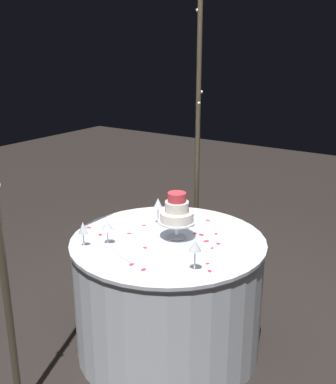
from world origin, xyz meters
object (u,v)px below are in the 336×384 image
wine_glass_1 (107,227)px  wine_glass_2 (158,205)px  decorative_arch (120,96)px  main_table (168,294)px  wine_glass_0 (195,247)px  wine_glass_3 (189,213)px  tiered_cake (177,212)px  cake_knife (117,253)px  wine_glass_4 (83,229)px

wine_glass_1 → wine_glass_2: wine_glass_2 is taller
decorative_arch → main_table: (0.00, -0.33, -1.19)m
wine_glass_0 → wine_glass_3: size_ratio=1.28×
decorative_arch → tiered_cake: size_ratio=8.73×
wine_glass_3 → wine_glass_1: bearing=151.4°
cake_knife → wine_glass_0: bearing=-81.7°
wine_glass_0 → wine_glass_2: (0.42, 0.52, -0.00)m
wine_glass_3 → cake_knife: 0.57m
wine_glass_2 → main_table: bearing=-131.5°
tiered_cake → wine_glass_4: (-0.40, 0.37, -0.06)m
tiered_cake → wine_glass_3: size_ratio=2.11×
tiered_cake → wine_glass_0: tiered_cake is taller
main_table → wine_glass_2: bearing=48.5°
wine_glass_1 → wine_glass_0: bearing=-90.3°
main_table → wine_glass_4: bearing=136.0°
decorative_arch → wine_glass_2: decorative_arch is taller
wine_glass_4 → wine_glass_1: bearing=-41.6°
decorative_arch → wine_glass_0: 0.99m
wine_glass_2 → cake_knife: (-0.49, -0.06, -0.13)m
wine_glass_1 → cake_knife: size_ratio=0.49×
wine_glass_3 → wine_glass_4: size_ratio=0.89×
decorative_arch → tiered_cake: bearing=-82.7°
wine_glass_1 → wine_glass_3: size_ratio=1.06×
wine_glass_4 → wine_glass_0: bearing=-81.7°
decorative_arch → wine_glass_3: decorative_arch is taller
cake_knife → main_table: bearing=-21.2°
wine_glass_0 → cake_knife: size_ratio=0.59×
main_table → wine_glass_3: wine_glass_3 is taller
tiered_cake → decorative_arch: bearing=97.3°
tiered_cake → wine_glass_4: bearing=137.0°
wine_glass_3 → cake_knife: (-0.55, 0.13, -0.09)m
wine_glass_1 → wine_glass_2: 0.42m
tiered_cake → wine_glass_2: 0.25m
main_table → wine_glass_0: size_ratio=6.77×
main_table → wine_glass_0: 0.65m
wine_glass_2 → wine_glass_3: size_ratio=1.31×
decorative_arch → wine_glass_0: decorative_arch is taller
wine_glass_0 → wine_glass_2: bearing=51.1°
wine_glass_0 → wine_glass_3: wine_glass_0 is taller
decorative_arch → wine_glass_2: (0.17, -0.14, -0.69)m
decorative_arch → cake_knife: 0.90m
wine_glass_2 → cake_knife: size_ratio=0.61×
wine_glass_0 → cake_knife: wine_glass_0 is taller
decorative_arch → tiered_cake: 0.75m
tiered_cake → cake_knife: bearing=157.0°
tiered_cake → wine_glass_4: size_ratio=1.88×
main_table → wine_glass_1: (-0.25, 0.25, 0.48)m
wine_glass_1 → wine_glass_2: size_ratio=0.81×
wine_glass_0 → wine_glass_1: (0.00, 0.59, -0.02)m
wine_glass_2 → cake_knife: bearing=-172.6°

